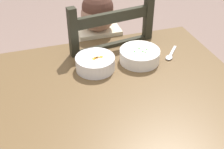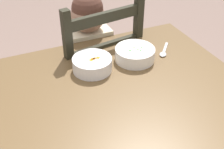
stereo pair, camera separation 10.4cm
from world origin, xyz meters
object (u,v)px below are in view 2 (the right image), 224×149
dining_table (102,120)px  bowl_of_carrots (92,64)px  spoon (164,52)px  child_figure (91,54)px  bowl_of_peas (135,54)px  dining_chair (94,79)px

dining_table → bowl_of_carrots: bowl_of_carrots is taller
bowl_of_carrots → spoon: size_ratio=1.42×
child_figure → dining_table: bearing=-105.7°
child_figure → bowl_of_peas: (0.10, -0.29, 0.14)m
dining_chair → bowl_of_peas: (0.09, -0.30, 0.31)m
dining_chair → bowl_of_carrots: bearing=-109.9°
dining_chair → bowl_of_carrots: 0.45m
dining_chair → spoon: size_ratio=8.38×
dining_table → bowl_of_carrots: bearing=79.6°
dining_table → child_figure: size_ratio=1.21×
dining_chair → child_figure: (-0.01, -0.01, 0.17)m
bowl_of_peas → spoon: size_ratio=1.51×
dining_chair → spoon: (0.24, -0.30, 0.29)m
bowl_of_peas → child_figure: bearing=108.9°
dining_table → spoon: bearing=25.1°
dining_table → child_figure: 0.49m
bowl_of_peas → dining_chair: bearing=107.3°
bowl_of_carrots → dining_table: bearing=-100.4°
bowl_of_carrots → child_figure: bearing=71.1°
child_figure → dining_chair: bearing=33.6°
dining_table → dining_chair: (0.14, 0.48, -0.17)m
child_figure → spoon: bearing=-50.1°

